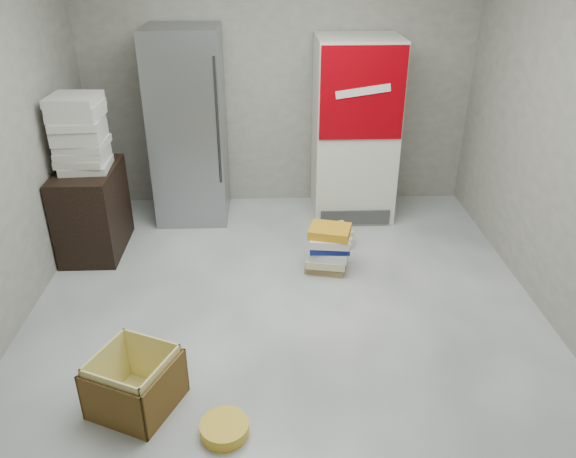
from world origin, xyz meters
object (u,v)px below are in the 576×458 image
Objects in this scene: phonebook_stack_main at (328,249)px; cardboard_box at (135,385)px; steel_fridge at (189,127)px; wood_shelf at (92,210)px; coke_cooler at (354,130)px.

cardboard_box is (-1.35, -1.57, -0.06)m from phonebook_stack_main.
wood_shelf is (-0.83, -0.73, -0.55)m from steel_fridge.
phonebook_stack_main is at bearing -42.68° from steel_fridge.
steel_fridge is at bearing 41.31° from wood_shelf.
phonebook_stack_main is at bearing -106.92° from coke_cooler.
steel_fridge is 3.08× the size of cardboard_box.
coke_cooler reaches higher than wood_shelf.
steel_fridge is at bearing 179.82° from coke_cooler.
coke_cooler reaches higher than phonebook_stack_main.
steel_fridge is 1.06× the size of coke_cooler.
coke_cooler reaches higher than cardboard_box.
coke_cooler is 4.28× the size of phonebook_stack_main.
coke_cooler is (1.65, -0.01, -0.05)m from steel_fridge.
coke_cooler is at bearing -0.18° from steel_fridge.
steel_fridge is 1.23m from wood_shelf.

